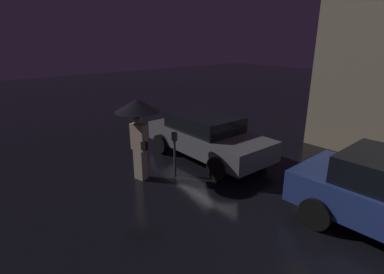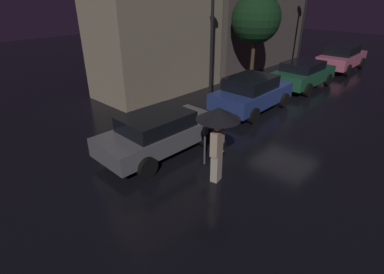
% 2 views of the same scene
% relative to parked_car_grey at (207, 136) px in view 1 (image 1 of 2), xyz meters
% --- Properties ---
extents(parked_car_grey, '(4.06, 1.89, 1.31)m').
position_rel_parked_car_grey_xyz_m(parked_car_grey, '(0.00, 0.00, 0.00)').
color(parked_car_grey, slate).
rests_on(parked_car_grey, ground).
extents(pedestrian_with_umbrella, '(1.12, 1.12, 2.10)m').
position_rel_parked_car_grey_xyz_m(pedestrian_with_umbrella, '(-0.03, -2.30, 1.00)').
color(pedestrian_with_umbrella, beige).
rests_on(pedestrian_with_umbrella, ground).
extents(parking_meter, '(0.12, 0.10, 1.20)m').
position_rel_parked_car_grey_xyz_m(parking_meter, '(0.39, -1.52, 0.05)').
color(parking_meter, '#4C5154').
rests_on(parking_meter, ground).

